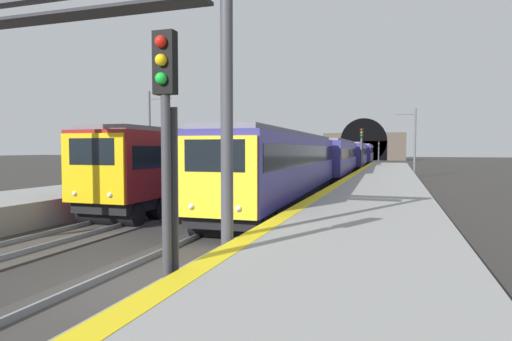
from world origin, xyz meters
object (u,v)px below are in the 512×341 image
Objects in this scene: catenary_mast_near at (414,142)px; railway_signal_far at (379,149)px; railway_signal_near at (166,149)px; overhead_signal_gantry at (61,53)px; train_main_approaching at (346,156)px; train_adjacent_platform at (256,158)px; railway_signal_mid at (361,147)px; catenary_mast_far at (150,138)px.

railway_signal_far is at bearing 6.02° from catenary_mast_near.
railway_signal_far is at bearing -180.00° from railway_signal_near.
overhead_signal_gantry is 1.28× the size of catenary_mast_near.
railway_signal_near is at bearing 0.79° from train_main_approaching.
overhead_signal_gantry reaches higher than railway_signal_near.
train_main_approaching is 8.06m from catenary_mast_near.
railway_signal_near is 0.54× the size of overhead_signal_gantry.
train_adjacent_platform is 7.39× the size of railway_signal_mid.
railway_signal_near is (-26.47, -6.99, 0.76)m from train_adjacent_platform.
railway_signal_far is (49.77, -1.85, 0.64)m from train_main_approaching.
railway_signal_mid is 0.72× the size of catenary_mast_far.
catenary_mast_near is (15.56, -12.54, 1.47)m from train_adjacent_platform.
overhead_signal_gantry is (-23.96, -2.57, 3.19)m from train_adjacent_platform.
railway_signal_mid is at bearing 46.36° from train_main_approaching.
train_main_approaching is 8.46× the size of overhead_signal_gantry.
railway_signal_near reaches higher than railway_signal_far.
railway_signal_mid is 0.57× the size of overhead_signal_gantry.
railway_signal_mid is at bearing 157.34° from train_adjacent_platform.
train_main_approaching is 14.74× the size of railway_signal_mid.
catenary_mast_far is (22.65, 14.39, 0.79)m from railway_signal_near.
catenary_mast_near is (-52.60, -5.54, 0.89)m from railway_signal_far.
train_adjacent_platform is 20.03m from catenary_mast_near.
catenary_mast_near is 27.80m from catenary_mast_far.
railway_signal_near is (-44.85, -1.85, 0.83)m from train_main_approaching.
train_adjacent_platform is at bearing -62.69° from catenary_mast_far.
train_main_approaching is 10.83× the size of catenary_mast_near.
train_main_approaching is 42.54m from overhead_signal_gantry.
railway_signal_mid reaches higher than railway_signal_near.
catenary_mast_far is (-22.21, 12.54, 1.62)m from train_main_approaching.
train_main_approaching is 44.90m from railway_signal_near.
overhead_signal_gantry is 40.79m from catenary_mast_near.
railway_signal_mid is 0.73× the size of catenary_mast_near.
train_adjacent_platform is at bearing -165.20° from railway_signal_near.
railway_signal_mid is at bearing -6.21° from overhead_signal_gantry.
overhead_signal_gantry is at bearing 6.17° from train_adjacent_platform.
overhead_signal_gantry reaches higher than train_adjacent_platform.
catenary_mast_far is at bearing -62.65° from train_adjacent_platform.
railway_signal_mid is at bearing -180.00° from railway_signal_near.
train_main_approaching is at bearing 69.08° from catenary_mast_near.
overhead_signal_gantry is 22.53m from catenary_mast_far.
catenary_mast_far is at bearing -11.31° from railway_signal_far.
train_adjacent_platform is 8.45× the size of railway_signal_far.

